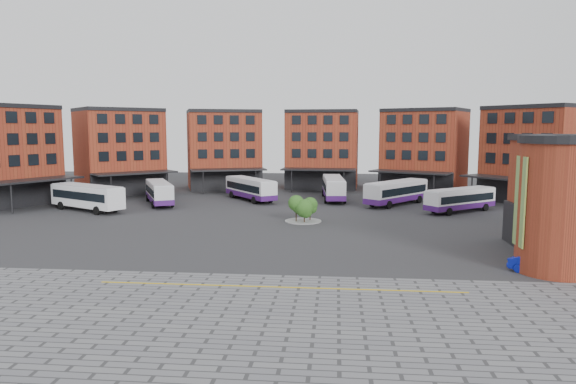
# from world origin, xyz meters

# --- Properties ---
(ground) EXTENTS (160.00, 160.00, 0.00)m
(ground) POSITION_xyz_m (0.00, 0.00, 0.00)
(ground) COLOR #28282B
(ground) RESTS_ON ground
(paving_zone) EXTENTS (50.00, 22.00, 0.02)m
(paving_zone) POSITION_xyz_m (2.00, -22.00, 0.01)
(paving_zone) COLOR slate
(paving_zone) RESTS_ON ground
(yellow_line) EXTENTS (26.00, 0.15, 0.02)m
(yellow_line) POSITION_xyz_m (2.00, -14.00, 0.03)
(yellow_line) COLOR gold
(yellow_line) RESTS_ON paving_zone
(main_building) EXTENTS (94.14, 42.48, 14.60)m
(main_building) POSITION_xyz_m (-4.77, 38.25, 7.23)
(main_building) COLOR maroon
(main_building) RESTS_ON ground
(tree_island) EXTENTS (4.40, 4.40, 3.27)m
(tree_island) POSITION_xyz_m (2.10, 11.54, 1.75)
(tree_island) COLOR gray
(tree_island) RESTS_ON ground
(bus_a) EXTENTS (12.33, 8.49, 3.53)m
(bus_a) POSITION_xyz_m (-27.80, 17.40, 2.10)
(bus_a) COLOR white
(bus_a) RESTS_ON ground
(bus_b) EXTENTS (7.69, 11.80, 3.33)m
(bus_b) POSITION_xyz_m (-20.17, 24.32, 1.81)
(bus_b) COLOR silver
(bus_b) RESTS_ON ground
(bus_c) EXTENTS (9.56, 11.50, 3.45)m
(bus_c) POSITION_xyz_m (-7.44, 29.77, 1.87)
(bus_c) COLOR white
(bus_c) RESTS_ON ground
(bus_d) EXTENTS (3.86, 12.83, 3.57)m
(bus_d) POSITION_xyz_m (5.50, 31.56, 1.93)
(bus_d) COLOR silver
(bus_d) RESTS_ON ground
(bus_e) EXTENTS (10.20, 11.46, 3.52)m
(bus_e) POSITION_xyz_m (14.75, 26.96, 1.91)
(bus_e) COLOR silver
(bus_e) RESTS_ON ground
(bus_f) EXTENTS (10.56, 8.88, 3.18)m
(bus_f) POSITION_xyz_m (22.52, 21.17, 1.72)
(bus_f) COLOR white
(bus_f) RESTS_ON ground
(blue_car) EXTENTS (4.17, 3.99, 1.41)m
(blue_car) POSITION_xyz_m (21.41, -8.93, 0.71)
(blue_car) COLOR #0D1BB1
(blue_car) RESTS_ON ground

